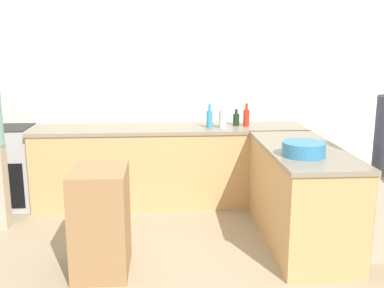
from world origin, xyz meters
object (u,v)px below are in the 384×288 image
range_oven (7,167)px  mixing_bowl (304,149)px  wine_bottle_dark (236,119)px  island_table (101,221)px  vinegar_bottle_clear (223,118)px  hot_sauce_bottle (246,117)px  dish_soap_bottle (210,119)px

range_oven → mixing_bowl: mixing_bowl is taller
range_oven → wine_bottle_dark: bearing=0.0°
island_table → wine_bottle_dark: 2.22m
mixing_bowl → vinegar_bottle_clear: 1.43m
range_oven → vinegar_bottle_clear: 2.55m
mixing_bowl → island_table: bearing=-174.9°
island_table → wine_bottle_dark: (1.37, 1.65, 0.56)m
wine_bottle_dark → hot_sauce_bottle: (0.11, -0.04, 0.03)m
vinegar_bottle_clear → hot_sauce_bottle: size_ratio=1.08×
range_oven → hot_sauce_bottle: 2.84m
range_oven → vinegar_bottle_clear: (2.49, -0.16, 0.57)m
range_oven → island_table: range_oven is taller
vinegar_bottle_clear → wine_bottle_dark: 0.25m
range_oven → mixing_bowl: bearing=-26.5°
dish_soap_bottle → hot_sauce_bottle: bearing=12.1°
dish_soap_bottle → hot_sauce_bottle: 0.45m
island_table → hot_sauce_bottle: (1.49, 1.61, 0.58)m
hot_sauce_bottle → dish_soap_bottle: bearing=-167.9°
mixing_bowl → dish_soap_bottle: size_ratio=1.34×
vinegar_bottle_clear → hot_sauce_bottle: 0.32m
island_table → dish_soap_bottle: 1.93m
dish_soap_bottle → wine_bottle_dark: 0.36m
hot_sauce_bottle → wine_bottle_dark: bearing=159.1°
mixing_bowl → wine_bottle_dark: 1.53m
mixing_bowl → wine_bottle_dark: bearing=102.6°
hot_sauce_bottle → island_table: bearing=-132.8°
dish_soap_bottle → vinegar_bottle_clear: bearing=-9.5°
dish_soap_bottle → mixing_bowl: bearing=-64.0°
dish_soap_bottle → wine_bottle_dark: (0.33, 0.14, -0.03)m
mixing_bowl → wine_bottle_dark: (-0.34, 1.50, 0.02)m
mixing_bowl → hot_sauce_bottle: size_ratio=1.38×
range_oven → dish_soap_bottle: (2.34, -0.14, 0.56)m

